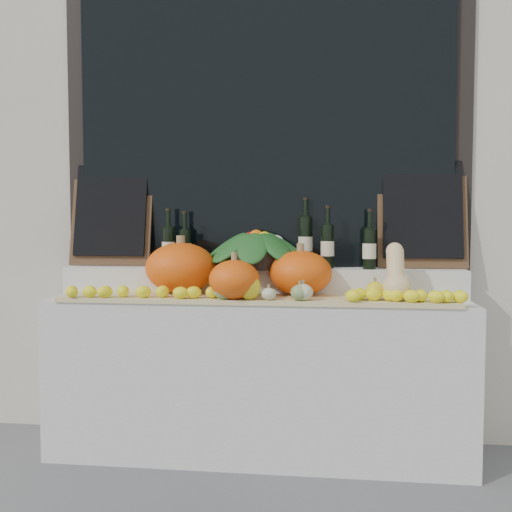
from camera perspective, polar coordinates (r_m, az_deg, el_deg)
storefront_facade at (r=3.98m, az=1.41°, el=17.15°), size 7.00×0.94×4.50m
display_sill at (r=3.27m, az=0.16°, el=-11.91°), size 2.30×0.55×0.88m
rear_tier at (r=3.32m, az=0.46°, el=-2.52°), size 2.30×0.25×0.16m
straw_bedding at (r=3.05m, az=-0.11°, el=-4.32°), size 2.10×0.32×0.02m
pumpkin_left at (r=3.23m, az=-7.52°, el=-1.18°), size 0.49×0.49×0.28m
pumpkin_right at (r=3.12m, az=4.46°, el=-1.69°), size 0.35×0.35×0.24m
pumpkin_center at (r=2.96m, az=-2.20°, el=-2.35°), size 0.32×0.32×0.20m
butternut_squash at (r=3.02m, az=13.81°, el=-1.95°), size 0.15×0.21×0.29m
decorative_gourds at (r=2.92m, az=2.26°, el=-3.42°), size 0.87×0.17×0.15m
lemon_heap at (r=2.94m, az=-0.37°, el=-3.76°), size 2.20×0.16×0.06m
produce_bowl at (r=3.29m, az=0.04°, el=0.69°), size 0.64×0.64×0.23m
wine_bottle_far_left at (r=3.39m, az=-8.75°, el=0.96°), size 0.08×0.08×0.34m
wine_bottle_near_left at (r=3.38m, az=-7.13°, el=0.82°), size 0.08×0.08×0.33m
wine_bottle_tall at (r=3.35m, az=4.96°, el=1.46°), size 0.08×0.08×0.41m
wine_bottle_near_right at (r=3.28m, az=7.16°, el=1.02°), size 0.08×0.08×0.36m
wine_bottle_far_right at (r=3.25m, az=11.27°, el=0.76°), size 0.08×0.08×0.34m
chalkboard_left at (r=3.58m, az=-14.27°, el=4.22°), size 0.50×0.15×0.61m
chalkboard_right at (r=3.39m, az=16.29°, el=4.24°), size 0.50×0.15×0.61m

